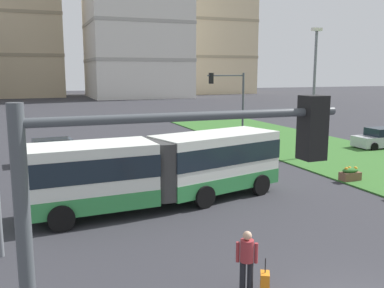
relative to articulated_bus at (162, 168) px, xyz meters
The scene contains 12 objects.
articulated_bus is the anchor object (origin of this frame).
car_silver_hatch 21.43m from the articulated_bus, 20.42° to the left, with size 4.45×2.12×1.58m.
car_grey_wagon 11.60m from the articulated_bus, 109.97° to the left, with size 4.53×2.31×1.58m.
pedestrian_crossing 8.20m from the articulated_bus, 91.14° to the right, with size 0.52×0.36×1.74m.
rolling_suitcase 8.49m from the articulated_bus, 88.03° to the right, with size 0.39×0.43×0.97m.
flower_planter_3 10.70m from the articulated_bus, ahead, with size 1.10×0.56×0.74m.
traffic_light_near_left 13.94m from the articulated_bus, 107.50° to the right, with size 3.78×0.28×5.56m.
traffic_light_far_right 15.22m from the articulated_bus, 52.09° to the left, with size 3.10×0.28×5.77m.
streetlight_median 14.32m from the articulated_bus, 26.24° to the left, with size 0.70×0.28×8.68m.
apartment_tower_westcentre 94.95m from the articulated_bus, 93.47° to the left, with size 16.86×19.81×36.69m.
apartment_tower_centre 84.89m from the articulated_bus, 76.97° to the left, with size 21.96×20.16×40.29m.
apartment_tower_eastcentre 102.65m from the articulated_bus, 65.75° to the left, with size 22.04×16.69×46.75m.
Camera 1 is at (-7.37, -7.33, 5.85)m, focal length 39.59 mm.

